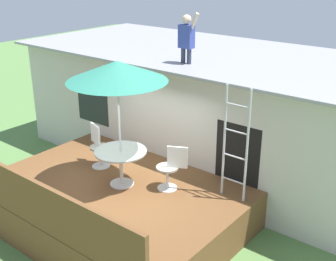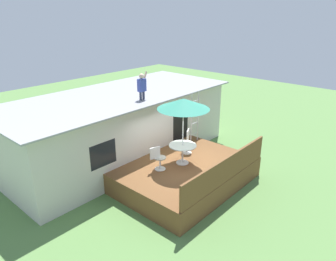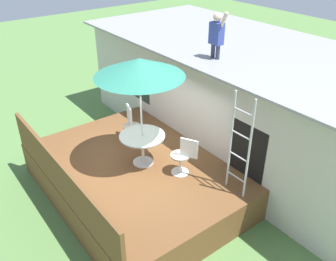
{
  "view_description": "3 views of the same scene",
  "coord_description": "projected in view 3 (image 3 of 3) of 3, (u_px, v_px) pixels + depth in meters",
  "views": [
    {
      "loc": [
        5.7,
        -5.51,
        5.11
      ],
      "look_at": [
        0.57,
        0.9,
        1.84
      ],
      "focal_mm": 47.0,
      "sensor_mm": 36.0,
      "label": 1
    },
    {
      "loc": [
        -8.38,
        -6.72,
        6.29
      ],
      "look_at": [
        0.09,
        0.83,
        1.92
      ],
      "focal_mm": 33.74,
      "sensor_mm": 36.0,
      "label": 2
    },
    {
      "loc": [
        5.95,
        -3.71,
        5.69
      ],
      "look_at": [
        0.01,
        0.82,
        1.39
      ],
      "focal_mm": 38.64,
      "sensor_mm": 36.0,
      "label": 3
    }
  ],
  "objects": [
    {
      "name": "ground_plane",
      "position": [
        141.0,
        189.0,
        8.89
      ],
      "size": [
        40.0,
        40.0,
        0.0
      ],
      "primitive_type": "plane",
      "color": "#567F42"
    },
    {
      "name": "house",
      "position": [
        247.0,
        98.0,
        10.05
      ],
      "size": [
        10.5,
        4.5,
        2.91
      ],
      "color": "beige",
      "rests_on": "ground"
    },
    {
      "name": "deck",
      "position": [
        141.0,
        176.0,
        8.69
      ],
      "size": [
        5.04,
        3.93,
        0.8
      ],
      "primitive_type": "cube",
      "color": "brown",
      "rests_on": "ground"
    },
    {
      "name": "deck_railing",
      "position": [
        60.0,
        177.0,
        7.26
      ],
      "size": [
        4.94,
        0.08,
        0.9
      ],
      "primitive_type": "cube",
      "color": "brown",
      "rests_on": "deck"
    },
    {
      "name": "patio_table",
      "position": [
        142.0,
        141.0,
        8.19
      ],
      "size": [
        1.04,
        1.04,
        0.74
      ],
      "color": "silver",
      "rests_on": "deck"
    },
    {
      "name": "patio_umbrella",
      "position": [
        139.0,
        67.0,
        7.32
      ],
      "size": [
        1.9,
        1.9,
        2.54
      ],
      "color": "silver",
      "rests_on": "deck"
    },
    {
      "name": "step_ladder",
      "position": [
        240.0,
        146.0,
        7.06
      ],
      "size": [
        0.52,
        0.04,
        2.2
      ],
      "color": "silver",
      "rests_on": "deck"
    },
    {
      "name": "person_figure",
      "position": [
        217.0,
        33.0,
        8.24
      ],
      "size": [
        0.47,
        0.2,
        1.11
      ],
      "color": "#33384C",
      "rests_on": "house"
    },
    {
      "name": "patio_chair_left",
      "position": [
        131.0,
        125.0,
        9.12
      ],
      "size": [
        0.61,
        0.44,
        0.92
      ],
      "rotation": [
        0.0,
        0.0,
        -0.31
      ],
      "color": "silver",
      "rests_on": "deck"
    },
    {
      "name": "patio_chair_right",
      "position": [
        183.0,
        156.0,
        7.9
      ],
      "size": [
        0.58,
        0.44,
        0.92
      ],
      "rotation": [
        0.0,
        0.0,
        -2.65
      ],
      "color": "silver",
      "rests_on": "deck"
    }
  ]
}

